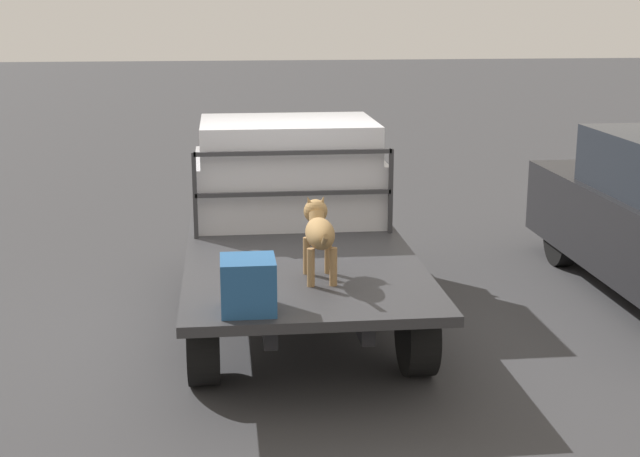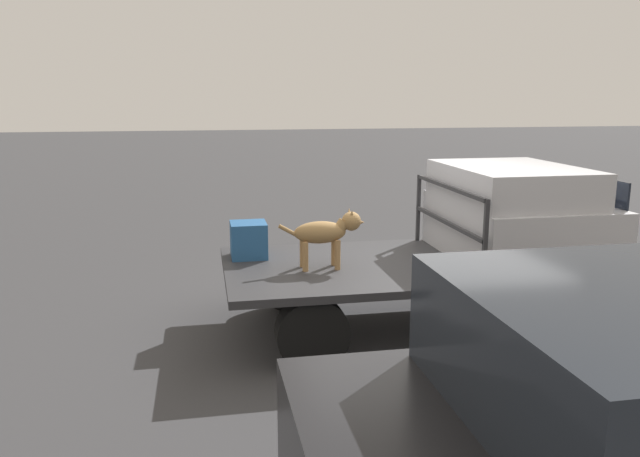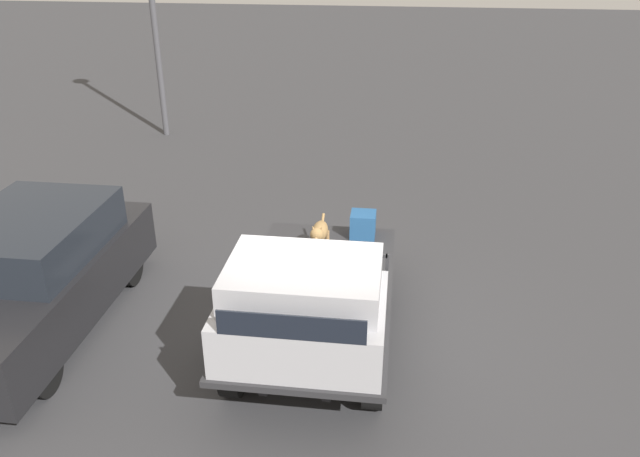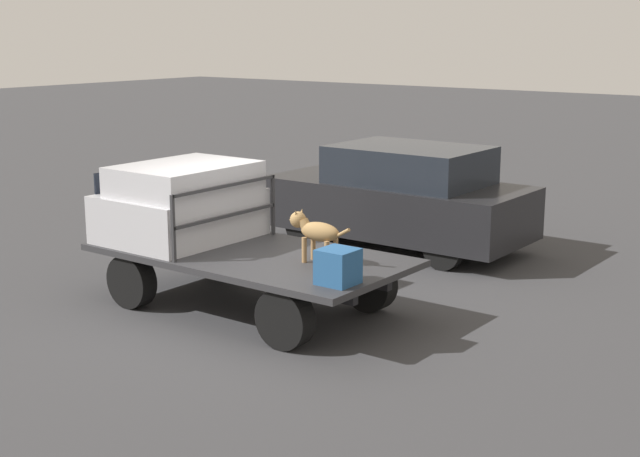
{
  "view_description": "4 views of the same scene",
  "coord_description": "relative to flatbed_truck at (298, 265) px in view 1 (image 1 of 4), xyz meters",
  "views": [
    {
      "loc": [
        -7.78,
        0.66,
        2.88
      ],
      "look_at": [
        -1.04,
        -0.09,
        1.16
      ],
      "focal_mm": 50.0,
      "sensor_mm": 36.0,
      "label": 1
    },
    {
      "loc": [
        -2.2,
        -6.2,
        2.5
      ],
      "look_at": [
        -1.04,
        -0.09,
        1.16
      ],
      "focal_mm": 35.0,
      "sensor_mm": 36.0,
      "label": 2
    },
    {
      "loc": [
        7.1,
        0.97,
        5.15
      ],
      "look_at": [
        -1.04,
        -0.09,
        1.16
      ],
      "focal_mm": 35.0,
      "sensor_mm": 36.0,
      "label": 3
    },
    {
      "loc": [
        -7.17,
        8.1,
        3.47
      ],
      "look_at": [
        -1.04,
        -0.09,
        1.16
      ],
      "focal_mm": 50.0,
      "sensor_mm": 36.0,
      "label": 4
    }
  ],
  "objects": [
    {
      "name": "dog",
      "position": [
        -0.96,
        -0.09,
        0.57
      ],
      "size": [
        0.9,
        0.23,
        0.62
      ],
      "rotation": [
        0.0,
        0.0,
        0.1
      ],
      "color": "#9E7547",
      "rests_on": "flatbed_truck"
    },
    {
      "name": "cargo_crate",
      "position": [
        -1.72,
        0.5,
        0.38
      ],
      "size": [
        0.39,
        0.39,
        0.39
      ],
      "color": "#235184",
      "rests_on": "flatbed_truck"
    },
    {
      "name": "ground_plane",
      "position": [
        0.0,
        0.0,
        -0.56
      ],
      "size": [
        80.0,
        80.0,
        0.0
      ],
      "primitive_type": "plane",
      "color": "#38383A"
    },
    {
      "name": "truck_headboard",
      "position": [
        0.38,
        0.0,
        0.73
      ],
      "size": [
        0.04,
        1.88,
        0.81
      ],
      "color": "#2D2D30",
      "rests_on": "flatbed_truck"
    },
    {
      "name": "truck_cab",
      "position": [
        1.17,
        0.0,
        0.66
      ],
      "size": [
        1.52,
        1.88,
        1.01
      ],
      "color": "#B7B7BC",
      "rests_on": "flatbed_truck"
    },
    {
      "name": "flatbed_truck",
      "position": [
        0.0,
        0.0,
        0.0
      ],
      "size": [
        4.04,
        2.0,
        0.75
      ],
      "color": "black",
      "rests_on": "ground"
    }
  ]
}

